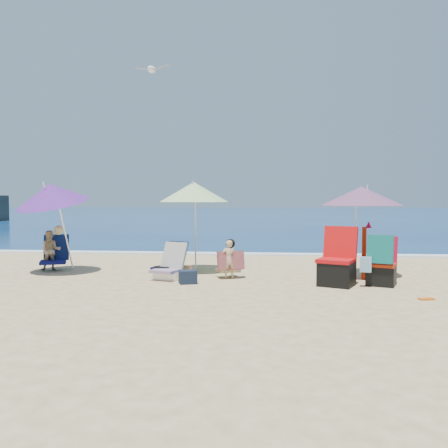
# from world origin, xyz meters

# --- Properties ---
(ground) EXTENTS (120.00, 120.00, 0.00)m
(ground) POSITION_xyz_m (0.00, 0.00, 0.00)
(ground) COLOR #D8BC84
(ground) RESTS_ON ground
(sea) EXTENTS (120.00, 80.00, 0.12)m
(sea) POSITION_xyz_m (0.00, 45.00, -0.05)
(sea) COLOR navy
(sea) RESTS_ON ground
(foam) EXTENTS (120.00, 0.50, 0.04)m
(foam) POSITION_xyz_m (0.00, 5.10, 0.02)
(foam) COLOR white
(foam) RESTS_ON ground
(umbrella_turquoise) EXTENTS (2.01, 2.01, 1.89)m
(umbrella_turquoise) POSITION_xyz_m (2.49, 1.47, 1.67)
(umbrella_turquoise) COLOR silver
(umbrella_turquoise) RESTS_ON ground
(umbrella_striped) EXTENTS (1.88, 1.88, 2.01)m
(umbrella_striped) POSITION_xyz_m (-1.04, 1.79, 1.76)
(umbrella_striped) COLOR silver
(umbrella_striped) RESTS_ON ground
(umbrella_blue) EXTENTS (2.05, 2.08, 2.09)m
(umbrella_blue) POSITION_xyz_m (-4.05, 1.27, 1.71)
(umbrella_blue) COLOR white
(umbrella_blue) RESTS_ON ground
(furled_umbrella) EXTENTS (0.19, 0.13, 1.16)m
(furled_umbrella) POSITION_xyz_m (2.50, 1.10, 0.64)
(furled_umbrella) COLOR #A6280B
(furled_umbrella) RESTS_ON ground
(chair_navy) EXTENTS (0.73, 0.87, 0.69)m
(chair_navy) POSITION_xyz_m (-1.43, 1.33, 0.18)
(chair_navy) COLOR #0E0C43
(chair_navy) RESTS_ON ground
(chair_rainbow) EXTENTS (0.71, 0.82, 0.72)m
(chair_rainbow) POSITION_xyz_m (-1.37, 0.82, 0.19)
(chair_rainbow) COLOR #E1644F
(chair_rainbow) RESTS_ON ground
(camp_chair_left) EXTENTS (0.83, 0.82, 1.09)m
(camp_chair_left) POSITION_xyz_m (1.86, 0.38, 0.33)
(camp_chair_left) COLOR red
(camp_chair_left) RESTS_ON ground
(camp_chair_right) EXTENTS (0.78, 0.70, 0.95)m
(camp_chair_right) POSITION_xyz_m (2.66, 0.46, 0.34)
(camp_chair_right) COLOR #B6280D
(camp_chair_right) RESTS_ON ground
(person_center) EXTENTS (0.61, 0.51, 0.79)m
(person_center) POSITION_xyz_m (-0.19, 0.98, 0.38)
(person_center) COLOR tan
(person_center) RESTS_ON ground
(person_left) EXTENTS (0.73, 0.90, 1.01)m
(person_left) POSITION_xyz_m (-4.26, 1.70, 0.46)
(person_left) COLOR tan
(person_left) RESTS_ON ground
(bag_navy_a) EXTENTS (0.39, 0.33, 0.25)m
(bag_navy_a) POSITION_xyz_m (-0.92, 0.32, 0.13)
(bag_navy_a) COLOR #162032
(bag_navy_a) RESTS_ON ground
(bag_black_a) EXTENTS (0.33, 0.25, 0.23)m
(bag_black_a) POSITION_xyz_m (-1.56, 0.91, 0.12)
(bag_black_a) COLOR black
(bag_black_a) RESTS_ON ground
(bag_tan) EXTENTS (0.29, 0.23, 0.23)m
(bag_tan) POSITION_xyz_m (-1.15, 1.24, 0.11)
(bag_tan) COLOR tan
(bag_tan) RESTS_ON ground
(bag_navy_b) EXTENTS (0.54, 0.50, 0.33)m
(bag_navy_b) POSITION_xyz_m (1.89, 1.16, 0.16)
(bag_navy_b) COLOR #161A31
(bag_navy_b) RESTS_ON ground
(orange_item) EXTENTS (0.25, 0.16, 0.03)m
(orange_item) POSITION_xyz_m (3.09, -0.76, 0.02)
(orange_item) COLOR orange
(orange_item) RESTS_ON ground
(seagull) EXTENTS (0.81, 0.38, 0.14)m
(seagull) POSITION_xyz_m (-1.96, 1.80, 4.43)
(seagull) COLOR white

